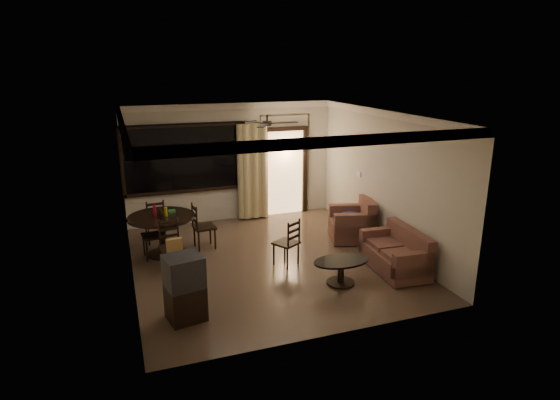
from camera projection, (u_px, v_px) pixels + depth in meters
name	position (u px, v px, depth m)	size (l,w,h in m)	color
ground	(268.00, 261.00, 9.06)	(5.50, 5.50, 0.00)	#7F6651
room_shell	(268.00, 150.00, 10.33)	(5.50, 6.70, 5.50)	beige
dining_table	(162.00, 224.00, 9.18)	(1.29, 1.29, 1.03)	black
dining_chair_west	(155.00, 244.00, 9.15)	(0.46, 0.46, 0.95)	black
dining_chair_east	(204.00, 235.00, 9.62)	(0.46, 0.46, 0.95)	black
dining_chair_south	(173.00, 255.00, 8.53)	(0.46, 0.51, 0.95)	black
dining_chair_north	(156.00, 229.00, 9.96)	(0.46, 0.46, 0.95)	black
tv_cabinet	(185.00, 288.00, 6.86)	(0.61, 0.57, 1.01)	black
sofa	(397.00, 254.00, 8.57)	(0.85, 1.47, 0.76)	#4D2823
armchair	(354.00, 223.00, 10.06)	(1.08, 1.08, 0.88)	#4D2823
coffee_table	(341.00, 268.00, 8.04)	(1.00, 0.60, 0.44)	black
side_chair	(287.00, 251.00, 8.81)	(0.56, 0.56, 0.92)	black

